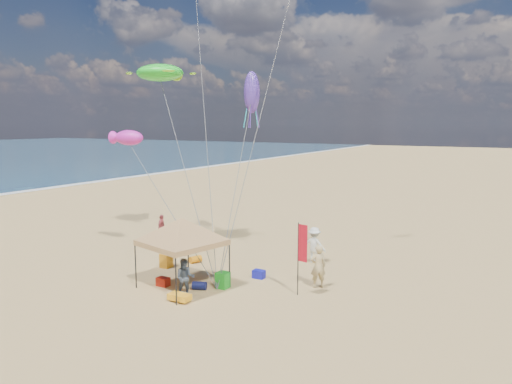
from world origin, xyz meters
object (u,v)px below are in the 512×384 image
feather_flag (301,248)px  person_near_b (185,278)px  cooler_red (163,282)px  person_near_a (318,266)px  chair_yellow (166,260)px  canopy_tent (182,221)px  cooler_blue (259,274)px  person_near_c (314,245)px  beach_cart (180,297)px  person_far_a (162,228)px  chair_green (223,280)px

feather_flag → person_near_b: (-4.09, -2.47, -1.25)m
cooler_red → person_near_a: size_ratio=0.28×
feather_flag → chair_yellow: size_ratio=4.43×
canopy_tent → chair_yellow: (-2.60, 1.98, -2.64)m
feather_flag → person_near_a: size_ratio=1.63×
feather_flag → person_near_a: bearing=81.1°
cooler_red → chair_yellow: size_ratio=0.77×
cooler_blue → person_near_b: person_near_b is taller
cooler_blue → person_near_b: 3.97m
cooler_blue → person_near_c: 3.87m
chair_yellow → beach_cart: size_ratio=0.78×
cooler_red → person_far_a: (-5.60, 6.46, 0.61)m
cooler_red → chair_green: (2.43, 1.10, 0.16)m
feather_flag → cooler_blue: size_ratio=5.74×
canopy_tent → chair_yellow: canopy_tent is taller
person_near_c → feather_flag: bearing=103.5°
person_near_b → cooler_blue: bearing=33.0°
beach_cart → person_near_c: size_ratio=0.48×
person_near_c → beach_cart: bearing=68.6°
chair_green → canopy_tent: bearing=-150.9°
cooler_red → person_near_b: bearing=-19.8°
person_near_b → cooler_red: bearing=124.6°
person_far_a → person_near_a: bearing=-125.4°
chair_green → person_near_a: 4.20m
beach_cart → person_near_b: 0.82m
person_near_b → chair_green: bearing=32.0°
beach_cart → person_near_b: size_ratio=0.55×
cooler_blue → beach_cart: size_ratio=0.60×
cooler_red → person_near_a: person_near_a is taller
chair_green → chair_yellow: bearing=164.6°
cooler_red → person_near_c: bearing=56.3°
person_far_a → cooler_blue: bearing=-131.1°
cooler_blue → person_near_b: size_ratio=0.33×
canopy_tent → cooler_red: (-0.91, -0.25, -2.80)m
canopy_tent → feather_flag: canopy_tent is taller
person_near_a → person_far_a: 12.07m
cooler_blue → person_far_a: bearing=158.6°
person_near_b → person_near_a: bearing=5.9°
chair_yellow → person_near_a: bearing=7.1°
beach_cart → person_near_a: size_ratio=0.47×
chair_green → beach_cart: size_ratio=0.78×
chair_yellow → person_near_b: 4.47m
cooler_red → cooler_blue: same height
canopy_tent → person_near_b: size_ratio=3.45×
person_near_a → person_near_b: person_near_a is taller
feather_flag → person_near_c: 5.09m
canopy_tent → person_near_a: canopy_tent is taller
cooler_blue → person_far_a: person_far_a is taller
cooler_red → beach_cart: (1.83, -1.14, 0.01)m
canopy_tent → person_near_a: bearing=29.9°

